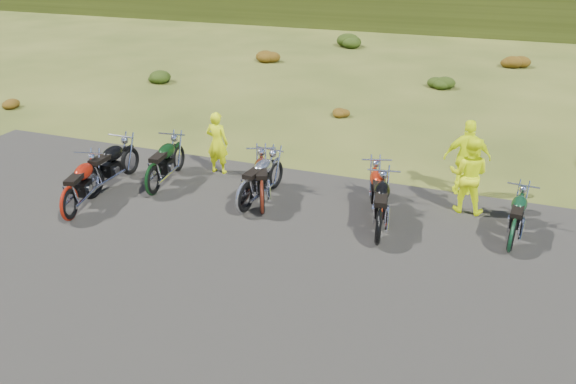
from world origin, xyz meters
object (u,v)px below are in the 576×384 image
at_px(motorcycle_7, 509,252).
at_px(person_middle, 217,144).
at_px(motorcycle_0, 94,199).
at_px(motorcycle_3, 245,214).

distance_m(motorcycle_7, person_middle, 7.70).
distance_m(motorcycle_0, motorcycle_7, 9.64).
xyz_separation_m(motorcycle_0, motorcycle_3, (3.81, 0.58, 0.00)).
bearing_deg(person_middle, motorcycle_3, 130.90).
xyz_separation_m(motorcycle_3, motorcycle_7, (5.79, 0.29, 0.00)).
bearing_deg(person_middle, motorcycle_0, 50.32).
distance_m(motorcycle_3, person_middle, 2.71).
height_order(motorcycle_0, motorcycle_7, motorcycle_0).
xyz_separation_m(motorcycle_0, motorcycle_7, (9.61, 0.87, 0.00)).
bearing_deg(motorcycle_0, motorcycle_7, -84.24).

